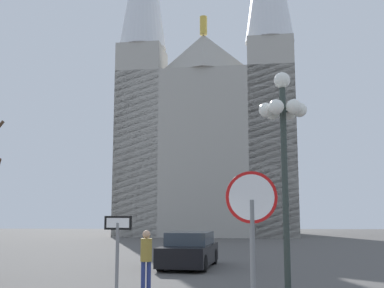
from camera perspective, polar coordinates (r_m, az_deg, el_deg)
The scene contains 6 objects.
cathedral at distance 47.64m, azimuth 2.01°, elevation 2.22°, with size 17.92×13.89×35.27m.
stop_sign at distance 7.36m, azimuth 7.31°, elevation -9.71°, with size 0.81×0.11×2.80m.
one_way_arrow_sign at distance 9.93m, azimuth -9.06°, elevation -12.95°, with size 0.59×0.15×2.10m.
street_lamp at distance 12.20m, azimuth 11.07°, elevation 0.85°, with size 1.23×1.12×5.78m.
parked_car_near_black at distance 19.41m, azimuth -0.34°, elevation -12.81°, with size 2.37×4.38×1.39m.
pedestrian_walking at distance 13.42m, azimuth -5.58°, elevation -13.22°, with size 0.32×0.32×1.68m.
Camera 1 is at (1.67, -6.26, 2.15)m, focal length 43.93 mm.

